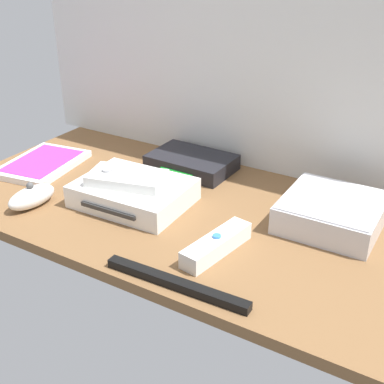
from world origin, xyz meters
The scene contains 10 objects.
ground_plane centered at (0.00, 0.00, -1.00)cm, with size 100.00×48.00×2.00cm, color brown.
back_wall centered at (0.00, 24.60, 32.00)cm, with size 110.00×1.20×64.00cm, color silver.
game_console centered at (-11.36, -3.09, 2.20)cm, with size 21.55×17.07×4.40cm.
mini_computer centered at (24.10, 8.43, 2.64)cm, with size 17.22×17.22×5.30cm.
game_case centered at (-39.17, 0.04, 0.76)cm, with size 16.26×20.80×1.56cm.
network_router centered at (-9.84, 16.14, 1.70)cm, with size 18.20×12.61×3.40cm.
remote_wand centered at (10.81, -10.07, 1.51)cm, with size 5.91×15.18×3.40cm.
remote_nunchuk centered at (-27.18, -14.35, 2.04)cm, with size 5.77×10.52×5.10cm.
remote_classic_pad centered at (-12.23, -3.79, 5.41)cm, with size 16.00×11.50×2.40cm.
sensor_bar centered at (10.11, -21.35, 0.70)cm, with size 24.00×1.80×1.40cm, color black.
Camera 1 is at (44.52, -73.57, 47.92)cm, focal length 48.52 mm.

